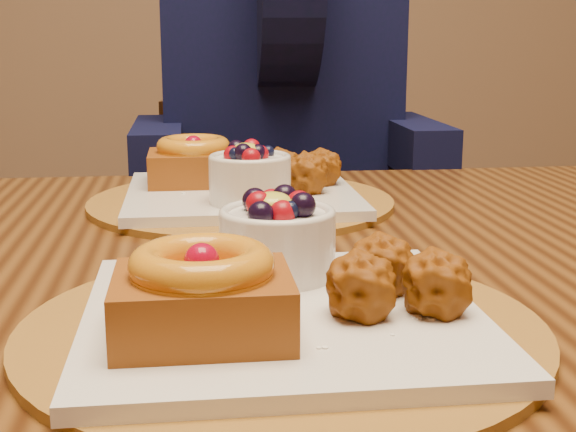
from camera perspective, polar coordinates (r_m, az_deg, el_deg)
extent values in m
cube|color=#311809|center=(0.80, -2.25, -3.98)|extent=(1.60, 0.90, 0.04)
cylinder|color=#5F3612|center=(0.58, -0.40, -8.03)|extent=(0.38, 0.38, 0.01)
cube|color=silver|center=(0.58, -0.41, -7.11)|extent=(0.28, 0.28, 0.01)
cube|color=#562308|center=(0.52, -6.08, -6.34)|extent=(0.11, 0.09, 0.04)
torus|color=#AE4E0A|center=(0.51, -6.15, -3.39)|extent=(0.09, 0.09, 0.02)
sphere|color=maroon|center=(0.51, -6.16, -3.17)|extent=(0.02, 0.02, 0.02)
sphere|color=#884509|center=(0.61, 6.62, -3.56)|extent=(0.05, 0.05, 0.05)
sphere|color=#884509|center=(0.56, 5.12, -5.13)|extent=(0.05, 0.05, 0.05)
sphere|color=#884509|center=(0.57, 10.46, -4.86)|extent=(0.05, 0.05, 0.05)
cylinder|color=silver|center=(0.64, -0.76, -2.04)|extent=(0.09, 0.09, 0.05)
torus|color=silver|center=(0.64, -0.77, 0.22)|extent=(0.09, 0.09, 0.01)
ellipsoid|color=gold|center=(0.64, -1.13, 0.91)|extent=(0.03, 0.03, 0.02)
cylinder|color=#5F3612|center=(1.00, -3.34, 1.00)|extent=(0.38, 0.38, 0.01)
cube|color=silver|center=(1.00, -3.35, 1.56)|extent=(0.28, 0.28, 0.01)
cube|color=#562308|center=(1.04, -6.71, 3.44)|extent=(0.12, 0.09, 0.04)
torus|color=#AE4E0A|center=(1.04, -6.75, 4.97)|extent=(0.09, 0.09, 0.02)
sphere|color=maroon|center=(1.04, -6.75, 5.08)|extent=(0.02, 0.02, 0.02)
sphere|color=#884509|center=(0.98, 1.32, 2.90)|extent=(0.05, 0.05, 0.05)
sphere|color=#884509|center=(1.03, -0.59, 3.36)|extent=(0.05, 0.05, 0.05)
sphere|color=#884509|center=(1.03, 2.41, 3.42)|extent=(0.05, 0.05, 0.05)
cylinder|color=silver|center=(0.92, -2.72, 2.56)|extent=(0.09, 0.09, 0.05)
torus|color=silver|center=(0.92, -2.74, 4.17)|extent=(0.09, 0.09, 0.01)
ellipsoid|color=gold|center=(0.91, -2.99, 4.66)|extent=(0.03, 0.03, 0.02)
cube|color=black|center=(1.47, -1.77, -9.16)|extent=(0.45, 0.45, 0.04)
cylinder|color=black|center=(1.73, -7.45, -13.53)|extent=(0.03, 0.03, 0.39)
cylinder|color=black|center=(1.72, 4.49, -13.64)|extent=(0.03, 0.03, 0.39)
cube|color=black|center=(1.58, -1.58, 0.50)|extent=(0.40, 0.08, 0.42)
cube|color=black|center=(1.49, -0.61, 6.45)|extent=(0.42, 0.22, 0.60)
cube|color=black|center=(1.37, -9.21, 4.83)|extent=(0.08, 0.30, 0.08)
cube|color=black|center=(1.42, 8.80, 5.14)|extent=(0.08, 0.30, 0.08)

